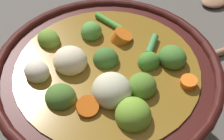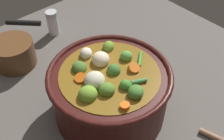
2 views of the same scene
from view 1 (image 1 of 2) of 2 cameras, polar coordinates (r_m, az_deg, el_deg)
The scene contains 2 objects.
ground_plane at distance 0.54m, azimuth -0.68°, elevation -9.61°, with size 1.10×1.10×0.00m, color #514C47.
cooking_pot at distance 0.48m, azimuth -0.77°, elevation -4.71°, with size 0.30×0.30×0.16m.
Camera 1 is at (-0.29, 0.03, 0.45)m, focal length 53.79 mm.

